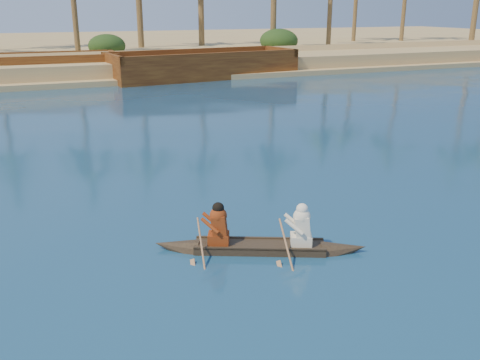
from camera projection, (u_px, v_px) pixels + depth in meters
name	position (u px, v px, depth m)	size (l,w,h in m)	color
sandy_embankment	(0.00, 52.00, 53.87)	(150.00, 51.00, 1.50)	tan
canoe	(260.00, 240.00, 11.29)	(4.34, 2.41, 1.24)	#3C3021
barge_mid	(23.00, 70.00, 36.96)	(12.96, 4.52, 2.15)	brown
barge_right	(203.00, 67.00, 38.83)	(13.97, 5.95, 2.26)	brown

